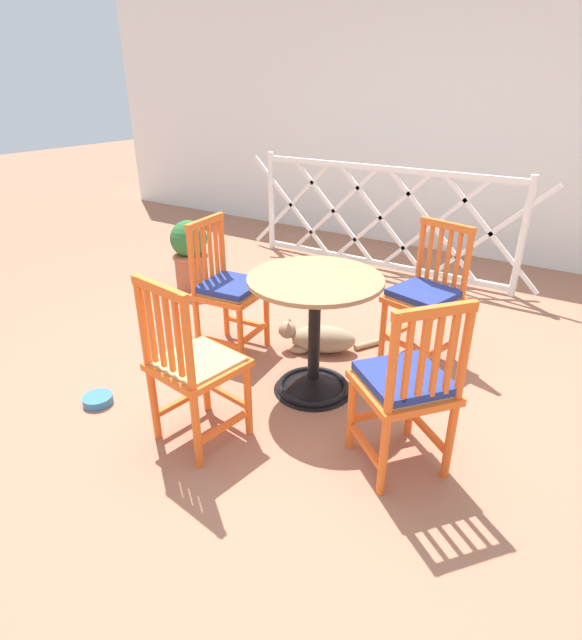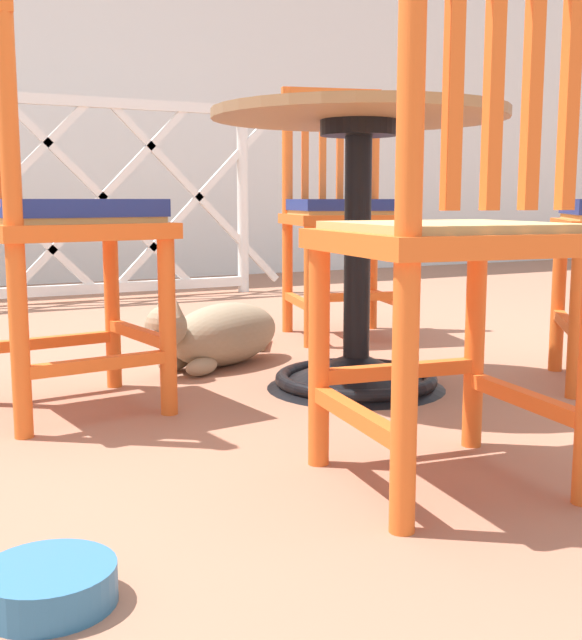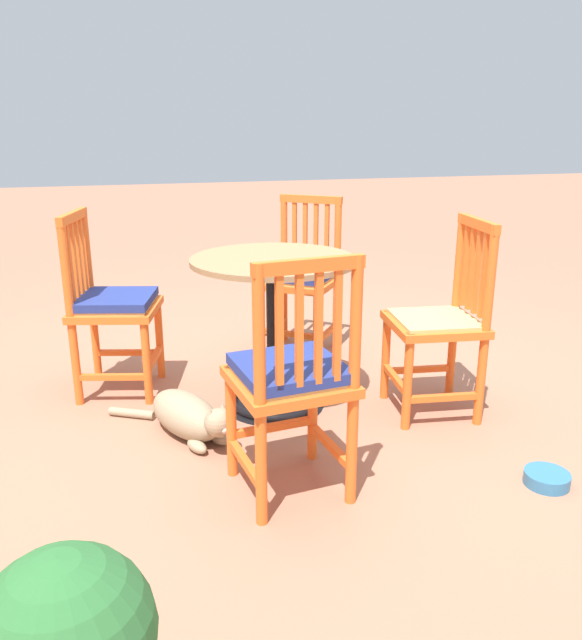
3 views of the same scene
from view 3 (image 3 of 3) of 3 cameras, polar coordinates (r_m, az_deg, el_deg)
The scene contains 8 objects.
ground_plane at distance 3.12m, azimuth 1.07°, elevation -7.53°, with size 24.00×24.00×0.00m, color #A36B51.
cafe_table at distance 3.00m, azimuth -1.54°, elevation -2.71°, with size 0.76×0.76×0.73m.
orange_chair_by_planter at distance 2.97m, azimuth 13.34°, elevation -0.30°, with size 0.45×0.45×0.91m.
orange_chair_facing_out at distance 3.67m, azimuth 0.91°, elevation 3.73°, with size 0.56×0.56×0.91m.
orange_chair_near_fence at distance 3.24m, azimuth -15.91°, elevation 1.20°, with size 0.49×0.49×0.91m.
orange_chair_at_corner at distance 2.24m, azimuth 0.04°, elevation -5.41°, with size 0.44×0.44×0.91m.
tabby_cat at distance 2.80m, azimuth -9.10°, elevation -8.69°, with size 0.60×0.51×0.23m.
pet_water_bowl at distance 2.65m, azimuth 22.12°, elevation -13.13°, with size 0.17×0.17×0.05m, color teal.
Camera 3 is at (-2.70, 0.84, 1.31)m, focal length 35.40 mm.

